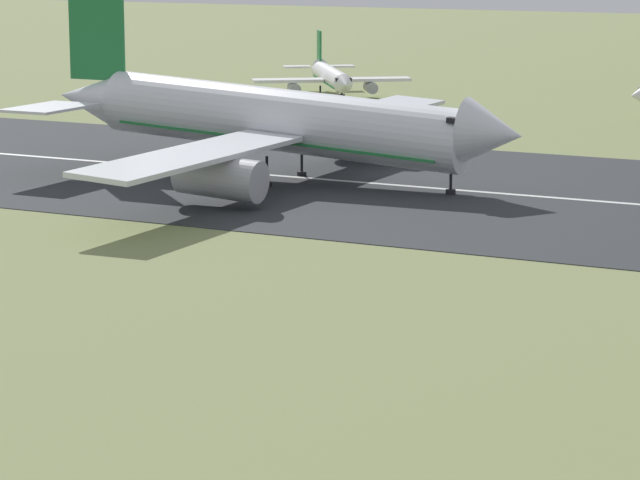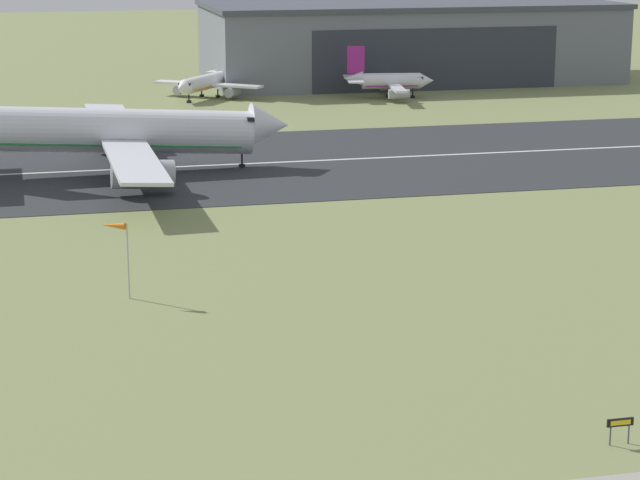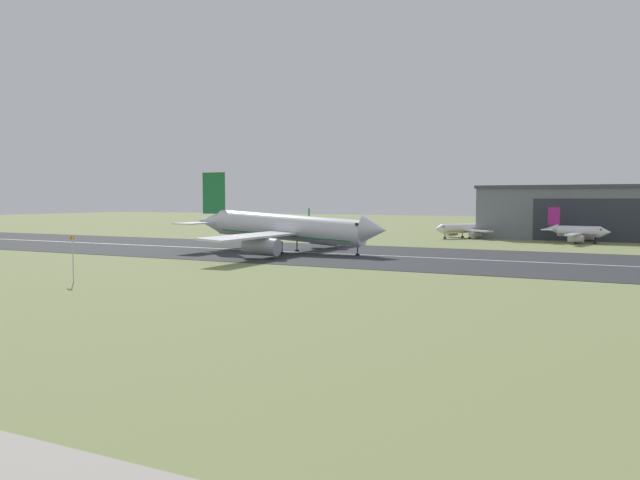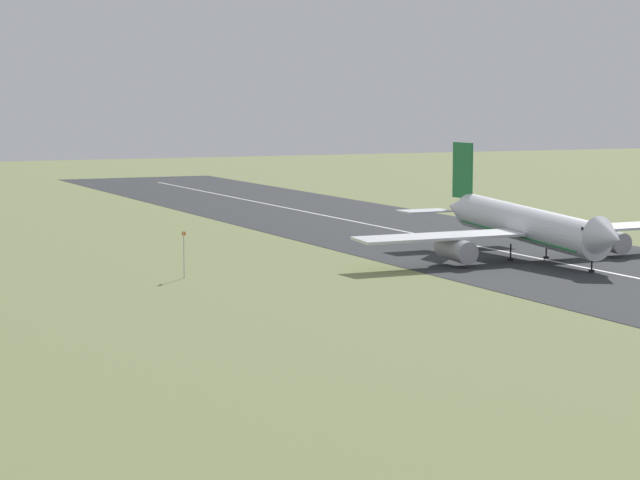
{
  "view_description": "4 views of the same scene",
  "coord_description": "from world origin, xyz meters",
  "px_view_note": "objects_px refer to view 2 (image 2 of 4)",
  "views": [
    {
      "loc": [
        37.51,
        8.7,
        21.03
      ],
      "look_at": [
        -2.32,
        87.61,
        3.25
      ],
      "focal_mm": 85.0,
      "sensor_mm": 36.0,
      "label": 1
    },
    {
      "loc": [
        -35.31,
        -29.82,
        30.05
      ],
      "look_at": [
        -12.28,
        65.93,
        5.03
      ],
      "focal_mm": 70.0,
      "sensor_mm": 36.0,
      "label": 2
    },
    {
      "loc": [
        40.29,
        9.28,
        11.42
      ],
      "look_at": [
        9.39,
        71.18,
        6.84
      ],
      "focal_mm": 35.0,
      "sensor_mm": 36.0,
      "label": 3
    },
    {
      "loc": [
        133.8,
        15.75,
        24.47
      ],
      "look_at": [
        -12.94,
        83.59,
        6.12
      ],
      "focal_mm": 70.0,
      "sensor_mm": 36.0,
      "label": 4
    }
  ],
  "objects_px": {
    "airplane_parked_east": "(389,82)",
    "runway_sign": "(620,425)",
    "airplane_landing": "(113,132)",
    "airplane_parked_far_east": "(210,82)",
    "windsock_pole": "(115,231)"
  },
  "relations": [
    {
      "from": "runway_sign",
      "to": "airplane_parked_east",
      "type": "bearing_deg",
      "value": 78.56
    },
    {
      "from": "airplane_landing",
      "to": "runway_sign",
      "type": "bearing_deg",
      "value": -75.97
    },
    {
      "from": "airplane_parked_east",
      "to": "windsock_pole",
      "type": "distance_m",
      "value": 125.08
    },
    {
      "from": "windsock_pole",
      "to": "airplane_parked_east",
      "type": "bearing_deg",
      "value": 63.06
    },
    {
      "from": "windsock_pole",
      "to": "runway_sign",
      "type": "bearing_deg",
      "value": -54.54
    },
    {
      "from": "airplane_landing",
      "to": "airplane_parked_far_east",
      "type": "relative_size",
      "value": 2.59
    },
    {
      "from": "airplane_parked_far_east",
      "to": "runway_sign",
      "type": "distance_m",
      "value": 157.87
    },
    {
      "from": "airplane_parked_east",
      "to": "runway_sign",
      "type": "xyz_separation_m",
      "value": [
        -30.1,
        -148.77,
        -1.71
      ]
    },
    {
      "from": "airplane_landing",
      "to": "runway_sign",
      "type": "relative_size",
      "value": 34.63
    },
    {
      "from": "windsock_pole",
      "to": "airplane_parked_far_east",
      "type": "bearing_deg",
      "value": 77.82
    },
    {
      "from": "airplane_landing",
      "to": "airplane_parked_east",
      "type": "distance_m",
      "value": 78.39
    },
    {
      "from": "airplane_parked_east",
      "to": "windsock_pole",
      "type": "xyz_separation_m",
      "value": [
        -56.65,
        -111.48,
        2.73
      ]
    },
    {
      "from": "airplane_parked_east",
      "to": "airplane_parked_far_east",
      "type": "distance_m",
      "value": 31.94
    },
    {
      "from": "airplane_parked_far_east",
      "to": "windsock_pole",
      "type": "distance_m",
      "value": 123.38
    },
    {
      "from": "airplane_parked_east",
      "to": "runway_sign",
      "type": "height_order",
      "value": "airplane_parked_east"
    }
  ]
}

